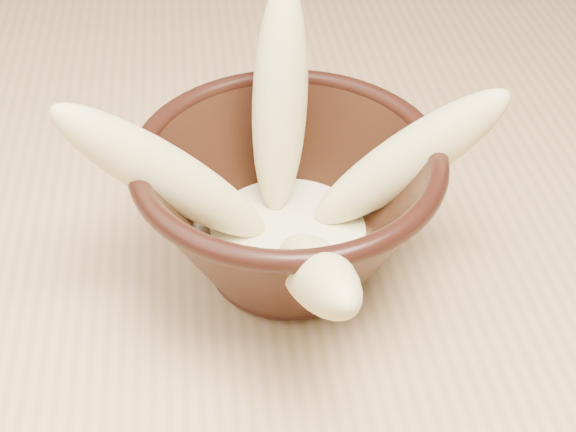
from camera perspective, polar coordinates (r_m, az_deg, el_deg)
The scene contains 7 objects.
table at distance 0.73m, azimuth -1.02°, elevation -3.27°, with size 1.20×0.80×0.75m.
bowl at distance 0.56m, azimuth -0.00°, elevation 0.77°, with size 0.21×0.21×0.12m.
milk_puddle at distance 0.58m, azimuth 0.00°, elevation -1.39°, with size 0.12×0.12×0.02m, color beige.
banana_upright at distance 0.57m, azimuth -0.59°, elevation 8.24°, with size 0.04×0.04×0.16m, color #F7E792.
banana_left at distance 0.53m, azimuth -8.66°, elevation 2.88°, with size 0.04×0.04×0.17m, color #F7E792.
banana_right at distance 0.56m, azimuth 8.48°, elevation 3.95°, with size 0.04×0.04×0.16m, color #F7E792.
banana_front at distance 0.48m, azimuth 1.98°, elevation -4.06°, with size 0.04×0.04×0.16m, color #F7E792.
Camera 1 is at (-0.05, -0.52, 1.18)m, focal length 50.00 mm.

